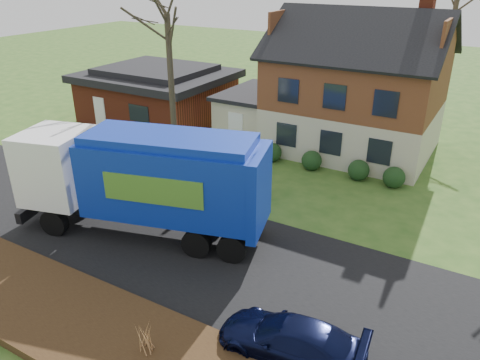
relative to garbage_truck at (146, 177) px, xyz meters
The scene contains 9 objects.
ground 3.24m from the garbage_truck, ahead, with size 120.00×120.00×0.00m, color #2C521B.
road 3.23m from the garbage_truck, ahead, with size 80.00×7.00×0.02m, color black.
mulch_verge 6.27m from the garbage_truck, 69.59° to the right, with size 80.00×3.50×0.30m, color black.
main_house 14.29m from the garbage_truck, 75.69° to the left, with size 12.95×8.95×9.26m.
ranch_house 16.29m from the garbage_truck, 127.80° to the left, with size 9.80×8.20×3.70m.
garbage_truck is the anchor object (origin of this frame).
silver_sedan 5.06m from the garbage_truck, 87.60° to the left, with size 1.55×4.46×1.47m, color #A6A8AE.
navy_wagon 8.72m from the garbage_truck, 22.84° to the right, with size 1.72×4.22×1.23m, color black.
grass_clump_mid 7.16m from the garbage_truck, 50.99° to the right, with size 0.36×0.30×1.02m.
Camera 1 is at (9.61, -12.50, 10.15)m, focal length 35.00 mm.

